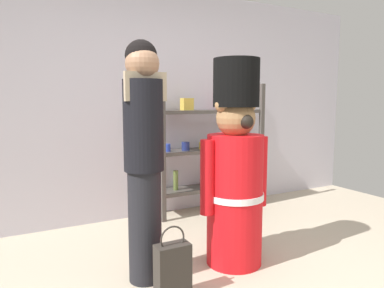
% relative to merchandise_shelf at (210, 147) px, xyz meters
% --- Properties ---
extents(back_wall, '(6.40, 0.12, 2.60)m').
position_rel_merchandise_shelf_xyz_m(back_wall, '(-0.82, 0.22, 0.52)').
color(back_wall, silver).
rests_on(back_wall, ground_plane).
extents(merchandise_shelf, '(1.40, 0.35, 1.54)m').
position_rel_merchandise_shelf_xyz_m(merchandise_shelf, '(0.00, 0.00, 0.00)').
color(merchandise_shelf, '#4C4742').
rests_on(merchandise_shelf, ground_plane).
extents(teddy_bear_guard, '(0.63, 0.47, 1.65)m').
position_rel_merchandise_shelf_xyz_m(teddy_bear_guard, '(-0.57, -1.34, -0.03)').
color(teddy_bear_guard, red).
rests_on(teddy_bear_guard, ground_plane).
extents(person_shopper, '(0.30, 0.29, 1.75)m').
position_rel_merchandise_shelf_xyz_m(person_shopper, '(-1.32, -1.26, 0.19)').
color(person_shopper, black).
rests_on(person_shopper, ground_plane).
extents(shopping_bag, '(0.23, 0.12, 0.50)m').
position_rel_merchandise_shelf_xyz_m(shopping_bag, '(-1.24, -1.58, -0.58)').
color(shopping_bag, '#332D28').
rests_on(shopping_bag, ground_plane).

